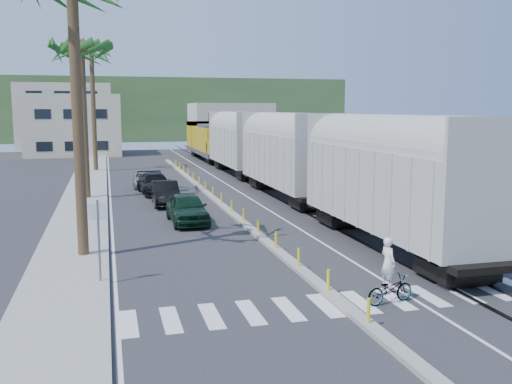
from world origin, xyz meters
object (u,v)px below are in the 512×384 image
car_lead (187,208)px  street_sign (98,229)px  car_second (165,193)px  cyclist (390,283)px

car_lead → street_sign: bearing=-115.0°
street_sign → car_lead: (4.45, 10.13, -1.16)m
car_second → car_lead: bearing=-84.5°
street_sign → cyclist: bearing=-26.0°
car_lead → car_second: size_ratio=1.05×
street_sign → car_lead: 11.13m
car_lead → cyclist: (4.38, -14.44, -0.14)m
street_sign → cyclist: size_ratio=1.41×
car_lead → car_second: 6.27m
street_sign → cyclist: 9.91m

